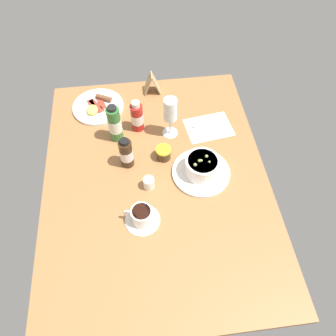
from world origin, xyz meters
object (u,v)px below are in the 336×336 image
object	(u,v)px
wine_glass	(170,111)
sauce_bottle_green	(115,124)
porridge_bowl	(202,169)
coffee_cup	(142,216)
menu_card	(152,83)
breakfast_plate	(98,107)
jam_jar	(163,153)
sauce_bottle_red	(137,117)
cutlery_setting	(208,127)
sauce_bottle_brown	(126,153)
creamer_jug	(149,183)

from	to	relation	value
wine_glass	sauce_bottle_green	xyz separation A→B (cm)	(0.13, 21.88, -4.43)
porridge_bowl	coffee_cup	distance (cm)	28.76
wine_glass	menu_card	xyz separation A→B (cm)	(25.86, 5.08, -7.77)
wine_glass	menu_card	distance (cm)	27.48
breakfast_plate	jam_jar	bearing A→B (deg)	-139.77
wine_glass	sauce_bottle_red	bearing A→B (deg)	71.22
cutlery_setting	menu_card	size ratio (longest dim) A/B	2.13
coffee_cup	breakfast_plate	size ratio (longest dim) A/B	0.56
coffee_cup	wine_glass	world-z (taller)	wine_glass
porridge_bowl	jam_jar	world-z (taller)	porridge_bowl
cutlery_setting	porridge_bowl	bearing A→B (deg)	162.97
sauce_bottle_brown	wine_glass	bearing A→B (deg)	-53.38
wine_glass	menu_card	size ratio (longest dim) A/B	1.88
wine_glass	breakfast_plate	size ratio (longest dim) A/B	0.82
creamer_jug	sauce_bottle_red	world-z (taller)	sauce_bottle_red
porridge_bowl	breakfast_plate	xyz separation A→B (cm)	(40.07, 38.92, -2.79)
coffee_cup	wine_glass	size ratio (longest dim) A/B	0.68
cutlery_setting	breakfast_plate	xyz separation A→B (cm)	(17.06, 45.97, 0.72)
wine_glass	sauce_bottle_green	world-z (taller)	wine_glass
coffee_cup	sauce_bottle_brown	bearing A→B (deg)	8.47
jam_jar	menu_card	distance (cm)	38.16
creamer_jug	wine_glass	bearing A→B (deg)	-23.83
jam_jar	sauce_bottle_red	world-z (taller)	sauce_bottle_red
porridge_bowl	cutlery_setting	bearing A→B (deg)	-17.03
jam_jar	breakfast_plate	distance (cm)	39.78
cutlery_setting	wine_glass	size ratio (longest dim) A/B	1.13
menu_card	wine_glass	bearing A→B (deg)	-168.88
breakfast_plate	menu_card	size ratio (longest dim) A/B	2.29
porridge_bowl	jam_jar	size ratio (longest dim) A/B	3.76
porridge_bowl	sauce_bottle_brown	size ratio (longest dim) A/B	1.57
sauce_bottle_brown	menu_card	world-z (taller)	sauce_bottle_brown
sauce_bottle_green	sauce_bottle_red	bearing A→B (deg)	-64.13
creamer_jug	sauce_bottle_red	xyz separation A→B (cm)	(29.43, 1.97, 3.99)
coffee_cup	menu_card	size ratio (longest dim) A/B	1.28
creamer_jug	wine_glass	size ratio (longest dim) A/B	0.30
sauce_bottle_red	creamer_jug	bearing A→B (deg)	-176.18
coffee_cup	sauce_bottle_green	xyz separation A→B (cm)	(38.50, 7.35, 4.92)
sauce_bottle_brown	menu_card	distance (cm)	41.58
porridge_bowl	menu_card	world-z (taller)	menu_card
cutlery_setting	sauce_bottle_green	bearing A→B (deg)	91.42
porridge_bowl	wine_glass	bearing A→B (deg)	22.46
sauce_bottle_red	breakfast_plate	xyz separation A→B (cm)	(13.70, 16.83, -5.55)
porridge_bowl	creamer_jug	bearing A→B (deg)	98.64
cutlery_setting	creamer_jug	size ratio (longest dim) A/B	3.82
coffee_cup	sauce_bottle_red	bearing A→B (deg)	-2.03
sauce_bottle_green	menu_card	xyz separation A→B (cm)	(25.74, -16.79, -3.34)
coffee_cup	sauce_bottle_red	world-z (taller)	sauce_bottle_red
jam_jar	sauce_bottle_green	distance (cm)	22.28
wine_glass	creamer_jug	bearing A→B (deg)	156.17
jam_jar	breakfast_plate	world-z (taller)	jam_jar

